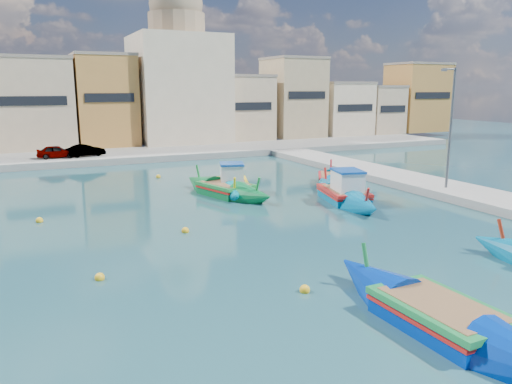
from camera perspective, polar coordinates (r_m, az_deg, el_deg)
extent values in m
plane|color=#173D45|center=(19.80, -3.15, -8.23)|extent=(160.00, 160.00, 0.00)
cube|color=gray|center=(50.17, -17.02, 3.89)|extent=(80.00, 8.00, 0.60)
cube|color=tan|center=(57.03, -24.25, 9.11)|extent=(7.88, 7.44, 8.99)
cube|color=gray|center=(57.08, -24.65, 13.76)|extent=(8.04, 7.59, 0.30)
cube|color=black|center=(53.25, -24.20, 9.48)|extent=(6.30, 0.10, 0.90)
cube|color=#C3853D|center=(56.98, -16.84, 9.86)|extent=(6.17, 6.13, 9.43)
cube|color=gray|center=(57.06, -17.14, 14.74)|extent=(6.29, 6.26, 0.30)
cube|color=black|center=(53.89, -16.37, 10.30)|extent=(4.93, 0.10, 0.90)
cube|color=tan|center=(59.39, -9.60, 8.63)|extent=(7.31, 7.69, 6.05)
cube|color=gray|center=(59.30, -9.70, 11.69)|extent=(7.46, 7.85, 0.30)
cube|color=black|center=(55.63, -8.51, 8.77)|extent=(5.85, 0.10, 0.90)
cube|color=tan|center=(61.79, -2.34, 9.53)|extent=(7.54, 7.30, 7.41)
cube|color=gray|center=(61.76, -2.37, 13.10)|extent=(7.69, 7.45, 0.30)
cube|color=black|center=(58.39, -0.91, 9.77)|extent=(6.03, 0.10, 0.90)
cube|color=tan|center=(65.09, 4.25, 10.60)|extent=(6.36, 6.97, 9.63)
cube|color=gray|center=(65.17, 4.32, 14.97)|extent=(6.48, 7.11, 0.30)
cube|color=black|center=(62.02, 5.88, 10.96)|extent=(5.09, 0.10, 0.90)
cube|color=beige|center=(68.84, 9.61, 9.29)|extent=(6.63, 6.70, 6.65)
cube|color=gray|center=(68.79, 9.71, 12.19)|extent=(6.76, 6.83, 0.30)
cube|color=black|center=(66.06, 11.31, 9.42)|extent=(5.30, 0.10, 0.90)
cube|color=tan|center=(72.81, 13.43, 9.09)|extent=(5.08, 7.51, 6.20)
cube|color=gray|center=(72.74, 13.56, 11.65)|extent=(5.18, 7.66, 0.30)
cube|color=black|center=(69.86, 15.40, 9.15)|extent=(4.06, 0.10, 0.90)
cube|color=#C3853D|center=(76.67, 17.95, 10.14)|extent=(7.79, 6.00, 9.33)
cube|color=gray|center=(76.73, 18.18, 13.73)|extent=(7.95, 6.12, 0.30)
cube|color=black|center=(74.45, 19.59, 10.36)|extent=(6.23, 0.10, 0.90)
cube|color=beige|center=(59.71, -8.84, 11.52)|extent=(10.00, 10.00, 12.00)
cylinder|color=#9E8466|center=(60.12, -9.07, 18.40)|extent=(6.40, 6.40, 2.40)
sphere|color=#9E8466|center=(60.42, -9.14, 20.46)|extent=(6.00, 6.00, 6.00)
cylinder|color=#595B60|center=(33.83, 21.31, 6.31)|extent=(0.16, 0.16, 8.00)
cylinder|color=#595B60|center=(33.45, 21.34, 12.96)|extent=(1.00, 0.10, 0.10)
cube|color=#595B60|center=(33.09, 20.72, 12.94)|extent=(0.35, 0.15, 0.18)
imported|color=#4C1919|center=(48.17, -21.83, 4.30)|extent=(3.43, 1.52, 1.15)
imported|color=#4C1919|center=(48.38, -18.87, 4.52)|extent=(3.55, 1.97, 1.11)
cube|color=#006798|center=(30.92, 9.97, -0.62)|extent=(2.96, 4.17, 1.05)
cone|color=#006798|center=(33.77, 8.10, 0.58)|extent=(2.88, 3.86, 2.70)
cone|color=#006798|center=(28.10, 12.23, -1.86)|extent=(2.88, 3.86, 2.70)
cube|color=red|center=(30.83, 10.00, 0.18)|extent=(3.09, 4.39, 0.19)
cube|color=red|center=(30.87, 9.99, -0.16)|extent=(3.08, 4.26, 0.11)
cube|color=olive|center=(30.81, 10.01, 0.33)|extent=(2.57, 3.76, 0.06)
cylinder|color=red|center=(33.93, 7.97, 1.82)|extent=(0.26, 0.52, 1.15)
cylinder|color=red|center=(27.67, 12.54, -0.63)|extent=(0.26, 0.52, 1.15)
cube|color=white|center=(30.20, 10.42, 1.21)|extent=(1.90, 2.22, 1.16)
cube|color=#0F47A5|center=(30.09, 10.46, 2.41)|extent=(2.01, 2.37, 0.13)
cube|color=#0088A4|center=(33.41, -2.82, 0.46)|extent=(2.99, 3.75, 1.03)
cone|color=#0088A4|center=(36.05, -3.10, 1.38)|extent=(2.91, 3.54, 2.56)
cone|color=#0088A4|center=(30.76, -2.49, -0.43)|extent=(2.91, 3.54, 2.56)
cube|color=yellow|center=(33.33, -2.83, 1.19)|extent=(3.12, 3.95, 0.18)
cube|color=red|center=(33.36, -2.82, 0.88)|extent=(3.10, 3.84, 0.10)
cube|color=olive|center=(33.31, -2.83, 1.33)|extent=(2.60, 3.37, 0.06)
cylinder|color=yellow|center=(36.20, -3.14, 2.50)|extent=(0.29, 0.51, 1.12)
cylinder|color=yellow|center=(30.36, -2.46, 0.69)|extent=(0.29, 0.51, 1.12)
cube|color=white|center=(32.75, -2.78, 2.15)|extent=(1.89, 2.04, 1.13)
cube|color=#0F47A5|center=(32.65, -2.79, 3.23)|extent=(2.01, 2.17, 0.12)
cube|color=#0067A1|center=(36.31, 8.70, 1.23)|extent=(3.23, 3.64, 0.94)
cone|color=#0067A1|center=(38.83, 8.55, 1.99)|extent=(3.11, 3.44, 2.37)
cone|color=#0067A1|center=(33.77, 8.87, 0.51)|extent=(3.11, 3.44, 2.37)
cube|color=red|center=(36.24, 8.72, 1.85)|extent=(3.38, 3.82, 0.17)
cube|color=#197F33|center=(36.27, 8.71, 1.58)|extent=(3.34, 3.73, 0.09)
cube|color=olive|center=(36.23, 8.72, 1.96)|extent=(2.84, 3.25, 0.06)
cylinder|color=red|center=(38.98, 8.57, 2.94)|extent=(0.34, 0.45, 1.03)
cylinder|color=red|center=(33.41, 8.92, 1.46)|extent=(0.34, 0.45, 1.03)
cube|color=#0A7135|center=(32.15, -3.46, 0.04)|extent=(3.08, 3.86, 1.11)
cone|color=#0A7135|center=(34.34, -6.31, 0.84)|extent=(3.02, 3.66, 2.75)
cone|color=#0A7135|center=(30.03, -0.19, -0.68)|extent=(3.02, 3.66, 2.75)
cube|color=#1A8636|center=(32.06, -3.47, 0.85)|extent=(3.21, 4.06, 0.20)
cube|color=red|center=(32.10, -3.46, 0.50)|extent=(3.20, 3.95, 0.11)
cube|color=olive|center=(32.04, -3.47, 1.01)|extent=(2.67, 3.47, 0.07)
cylinder|color=#1A8636|center=(34.44, -6.61, 2.09)|extent=(0.30, 0.55, 1.21)
cylinder|color=#1A8636|center=(29.68, 0.15, 0.60)|extent=(0.30, 0.55, 1.21)
cube|color=#002EA3|center=(15.67, 20.33, -13.73)|extent=(2.27, 3.78, 1.10)
cone|color=#002EA3|center=(17.69, 12.99, -10.08)|extent=(2.27, 3.49, 2.78)
cube|color=#1A853D|center=(15.48, 20.45, -12.18)|extent=(2.37, 3.99, 0.20)
cube|color=red|center=(15.56, 20.40, -12.85)|extent=(2.39, 3.85, 0.11)
cube|color=olive|center=(15.45, 20.48, -11.89)|extent=(1.94, 3.44, 0.07)
cylinder|color=#1A853D|center=(17.66, 12.46, -7.62)|extent=(0.16, 0.52, 1.19)
cone|color=#006A96|center=(22.86, 26.74, -6.04)|extent=(2.84, 3.52, 2.65)
cylinder|color=#B52A13|center=(22.77, 26.28, -4.24)|extent=(0.27, 0.53, 1.16)
sphere|color=yellow|center=(19.07, -17.43, -9.32)|extent=(0.36, 0.36, 0.36)
sphere|color=yellow|center=(24.14, -8.08, -4.41)|extent=(0.36, 0.36, 0.36)
sphere|color=yellow|center=(39.01, -11.11, 1.72)|extent=(0.36, 0.36, 0.36)
sphere|color=yellow|center=(28.01, -23.51, -3.02)|extent=(0.36, 0.36, 0.36)
sphere|color=yellow|center=(30.16, 27.19, -2.34)|extent=(0.36, 0.36, 0.36)
sphere|color=yellow|center=(17.28, 5.59, -11.06)|extent=(0.36, 0.36, 0.36)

